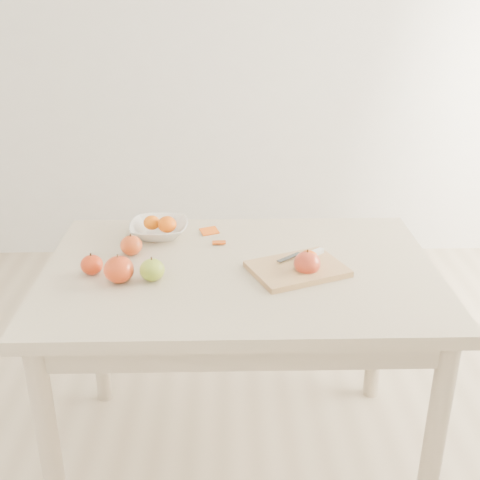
{
  "coord_description": "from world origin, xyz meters",
  "views": [
    {
      "loc": [
        -0.04,
        -1.65,
        1.57
      ],
      "look_at": [
        0.0,
        0.05,
        0.82
      ],
      "focal_mm": 45.0,
      "sensor_mm": 36.0,
      "label": 1
    }
  ],
  "objects": [
    {
      "name": "orange_peel_b",
      "position": [
        -0.07,
        0.18,
        0.75
      ],
      "size": [
        0.05,
        0.04,
        0.01
      ],
      "primitive_type": "cube",
      "rotation": [
        -0.14,
        0.0,
        0.03
      ],
      "color": "#D24E0E",
      "rests_on": "table"
    },
    {
      "name": "apple_red_b",
      "position": [
        -0.35,
        -0.08,
        0.79
      ],
      "size": [
        0.09,
        0.09,
        0.08
      ],
      "primitive_type": "ellipsoid",
      "color": "#950908",
      "rests_on": "table"
    },
    {
      "name": "apple_red_e",
      "position": [
        0.2,
        -0.05,
        0.79
      ],
      "size": [
        0.08,
        0.08,
        0.07
      ],
      "primitive_type": "ellipsoid",
      "color": "maroon",
      "rests_on": "table"
    },
    {
      "name": "apple_red_d",
      "position": [
        -0.44,
        -0.03,
        0.78
      ],
      "size": [
        0.07,
        0.07,
        0.06
      ],
      "primitive_type": "ellipsoid",
      "color": "maroon",
      "rests_on": "table"
    },
    {
      "name": "ground",
      "position": [
        0.0,
        0.0,
        0.0
      ],
      "size": [
        3.5,
        3.5,
        0.0
      ],
      "primitive_type": "plane",
      "color": "#C6B293",
      "rests_on": "ground"
    },
    {
      "name": "cutting_board",
      "position": [
        0.17,
        -0.03,
        0.76
      ],
      "size": [
        0.33,
        0.29,
        0.02
      ],
      "primitive_type": "cube",
      "rotation": [
        0.0,
        0.0,
        0.39
      ],
      "color": "tan",
      "rests_on": "table"
    },
    {
      "name": "bowl_tangerine_near",
      "position": [
        -0.3,
        0.26,
        0.8
      ],
      "size": [
        0.06,
        0.06,
        0.05
      ],
      "primitive_type": "ellipsoid",
      "color": "#E35908",
      "rests_on": "fruit_bowl"
    },
    {
      "name": "apple_green",
      "position": [
        -0.26,
        -0.08,
        0.78
      ],
      "size": [
        0.07,
        0.07,
        0.07
      ],
      "primitive_type": "ellipsoid",
      "color": "olive",
      "rests_on": "table"
    },
    {
      "name": "paring_knife",
      "position": [
        0.22,
        0.04,
        0.78
      ],
      "size": [
        0.16,
        0.09,
        0.01
      ],
      "color": "white",
      "rests_on": "cutting_board"
    },
    {
      "name": "table",
      "position": [
        0.0,
        0.0,
        0.65
      ],
      "size": [
        1.2,
        0.8,
        0.75
      ],
      "color": "beige",
      "rests_on": "ground"
    },
    {
      "name": "apple_red_a",
      "position": [
        -0.35,
        0.1,
        0.78
      ],
      "size": [
        0.07,
        0.07,
        0.06
      ],
      "primitive_type": "ellipsoid",
      "color": "maroon",
      "rests_on": "table"
    },
    {
      "name": "bowl_tangerine_far",
      "position": [
        -0.24,
        0.23,
        0.8
      ],
      "size": [
        0.06,
        0.06,
        0.06
      ],
      "primitive_type": "ellipsoid",
      "color": "#DE5707",
      "rests_on": "fruit_bowl"
    },
    {
      "name": "fruit_bowl",
      "position": [
        -0.27,
        0.25,
        0.77
      ],
      "size": [
        0.2,
        0.2,
        0.05
      ],
      "primitive_type": "imported",
      "color": "white",
      "rests_on": "table"
    },
    {
      "name": "orange_peel_a",
      "position": [
        -0.1,
        0.27,
        0.75
      ],
      "size": [
        0.07,
        0.06,
        0.01
      ],
      "primitive_type": "cube",
      "rotation": [
        0.21,
        0.0,
        0.4
      ],
      "color": "#D9540F",
      "rests_on": "table"
    },
    {
      "name": "board_tangerine",
      "position": [
        0.2,
        -0.04,
        0.8
      ],
      "size": [
        0.06,
        0.06,
        0.05
      ],
      "primitive_type": "ellipsoid",
      "color": "#D43C07",
      "rests_on": "cutting_board"
    }
  ]
}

